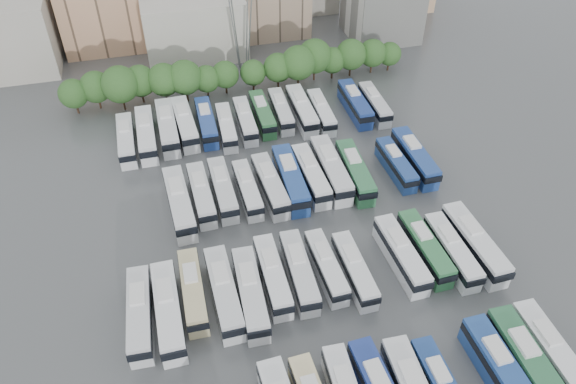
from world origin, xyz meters
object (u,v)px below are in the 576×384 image
object	(u,v)px
bus_r1_s2	(193,291)
bus_r2_s12	(396,164)
bus_r1_s11	(425,248)
bus_r0_s13	(551,354)
bus_r3_s9	(302,110)
bus_r3_s10	(321,112)
bus_r2_s9	(331,169)
bus_r3_s8	(281,111)
bus_r1_s0	(140,314)
bus_r3_s7	(262,114)
bus_r1_s5	(273,276)
bus_r0_s12	(528,366)
bus_r1_s10	(401,254)
bus_r2_s10	(355,172)
bus_r2_s2	(179,203)
bus_r3_s13	(375,104)
bus_r3_s3	(185,123)
bus_r0_s11	(501,372)
bus_r3_s4	(206,122)
bus_r1_s12	(452,251)
bus_r3_s6	(245,120)
bus_r1_s13	(474,244)
bus_r2_s6	(270,185)
bus_r2_s4	(223,189)
bus_r3_s0	(126,140)
bus_r3_s5	(226,127)
bus_r3_s1	(146,134)
bus_r1_s4	(250,293)
bus_r2_s8	(311,175)
bus_r3_s2	(167,127)
bus_r2_s7	(290,179)
bus_r2_s3	(201,194)
bus_r1_s7	(326,267)
bus_r1_s8	(354,270)
bus_r1_s3	(224,292)
bus_r1_s6	(299,271)
bus_r1_s1	(168,311)
bus_r3_s12	(355,103)
bus_r2_s13	(415,157)

from	to	relation	value
bus_r1_s2	bus_r2_s12	distance (m)	37.35
bus_r1_s11	bus_r0_s13	bearing A→B (deg)	-72.12
bus_r3_s9	bus_r3_s10	bearing A→B (deg)	-18.95
bus_r2_s9	bus_r3_s8	distance (m)	18.42
bus_r1_s0	bus_r3_s7	bearing A→B (deg)	61.40
bus_r1_s5	bus_r0_s12	bearing A→B (deg)	-39.01
bus_r1_s10	bus_r2_s10	distance (m)	17.36
bus_r0_s13	bus_r2_s2	distance (m)	49.99
bus_r3_s13	bus_r3_s3	bearing A→B (deg)	177.62
bus_r0_s12	bus_r1_s0	xyz separation A→B (m)	(-39.36, 17.36, -0.19)
bus_r0_s11	bus_r3_s4	world-z (taller)	bus_r0_s11
bus_r1_s12	bus_r3_s8	distance (m)	40.05
bus_r3_s6	bus_r1_s13	bearing A→B (deg)	-56.25
bus_r1_s12	bus_r2_s6	size ratio (longest dim) A/B	0.96
bus_r2_s4	bus_r3_s13	bearing A→B (deg)	27.95
bus_r3_s0	bus_r3_s9	bearing A→B (deg)	1.94
bus_r1_s2	bus_r3_s5	world-z (taller)	bus_r1_s2
bus_r2_s6	bus_r3_s1	distance (m)	24.21
bus_r1_s4	bus_r3_s5	world-z (taller)	bus_r1_s4
bus_r1_s5	bus_r2_s8	xyz separation A→B (m)	(10.03, 17.52, 0.09)
bus_r3_s2	bus_r2_s7	bearing A→B (deg)	-48.49
bus_r2_s3	bus_r3_s8	bearing A→B (deg)	47.10
bus_r1_s12	bus_r3_s7	bearing A→B (deg)	113.19
bus_r1_s7	bus_r3_s10	size ratio (longest dim) A/B	0.98
bus_r2_s8	bus_r1_s11	bearing A→B (deg)	-61.93
bus_r1_s0	bus_r3_s1	world-z (taller)	bus_r3_s1
bus_r1_s8	bus_r1_s13	xyz separation A→B (m)	(16.51, 0.09, 0.29)
bus_r1_s0	bus_r1_s8	distance (m)	26.23
bus_r2_s7	bus_r1_s5	bearing A→B (deg)	-110.30
bus_r0_s13	bus_r3_s8	distance (m)	56.87
bus_r0_s13	bus_r3_s3	size ratio (longest dim) A/B	0.97
bus_r3_s13	bus_r1_s3	bearing A→B (deg)	-132.11
bus_r1_s4	bus_r3_s2	xyz separation A→B (m)	(-6.25, 37.57, 0.10)
bus_r3_s5	bus_r1_s6	bearing A→B (deg)	-82.03
bus_r1_s4	bus_r2_s3	xyz separation A→B (m)	(-3.15, 19.48, -0.12)
bus_r1_s0	bus_r1_s10	world-z (taller)	bus_r1_s0
bus_r1_s12	bus_r1_s5	bearing A→B (deg)	175.09
bus_r0_s12	bus_r3_s9	bearing A→B (deg)	101.07
bus_r1_s0	bus_r1_s6	distance (m)	19.55
bus_r0_s11	bus_r0_s12	world-z (taller)	bus_r0_s12
bus_r1_s4	bus_r3_s7	distance (m)	39.18
bus_r2_s12	bus_r1_s7	bearing A→B (deg)	-135.52
bus_r1_s5	bus_r0_s11	bearing A→B (deg)	-42.95
bus_r1_s1	bus_r2_s7	bearing A→B (deg)	44.18
bus_r0_s13	bus_r3_s12	xyz separation A→B (m)	(-3.29, 53.18, -0.05)
bus_r1_s6	bus_r2_s10	size ratio (longest dim) A/B	0.94
bus_r3_s0	bus_r2_s13	bearing A→B (deg)	-20.92
bus_r1_s2	bus_r3_s13	bearing A→B (deg)	43.87
bus_r1_s8	bus_r2_s8	world-z (taller)	bus_r2_s8
bus_r1_s5	bus_r3_s6	size ratio (longest dim) A/B	1.03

